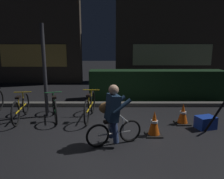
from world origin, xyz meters
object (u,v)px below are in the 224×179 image
object	(u,v)px
blue_crate	(206,122)
closed_umbrella	(215,116)
parked_bike_left_mid	(21,108)
parked_bike_center_right	(90,106)
street_post	(45,72)
traffic_cone_near	(154,124)
traffic_cone_far	(183,114)
parked_bike_center_left	(55,107)
cyclist	(113,115)

from	to	relation	value
blue_crate	closed_umbrella	world-z (taller)	closed_umbrella
parked_bike_left_mid	parked_bike_center_right	bearing A→B (deg)	-93.93
blue_crate	closed_umbrella	size ratio (longest dim) A/B	0.52
parked_bike_left_mid	street_post	bearing A→B (deg)	-71.62
parked_bike_center_right	traffic_cone_near	world-z (taller)	parked_bike_center_right
traffic_cone_near	traffic_cone_far	bearing A→B (deg)	39.37
parked_bike_left_mid	traffic_cone_near	world-z (taller)	parked_bike_left_mid
parked_bike_left_mid	traffic_cone_far	bearing A→B (deg)	-100.55
blue_crate	parked_bike_left_mid	bearing A→B (deg)	172.51
parked_bike_center_left	parked_bike_center_right	distance (m)	0.96
parked_bike_center_left	traffic_cone_far	world-z (taller)	parked_bike_center_left
street_post	traffic_cone_near	world-z (taller)	street_post
parked_bike_center_right	traffic_cone_far	bearing A→B (deg)	-95.37
parked_bike_center_left	street_post	bearing A→B (deg)	32.42
closed_umbrella	traffic_cone_far	bearing A→B (deg)	138.50
street_post	parked_bike_center_right	xyz separation A→B (m)	(1.23, -0.20, -0.92)
parked_bike_center_right	blue_crate	bearing A→B (deg)	-99.96
parked_bike_left_mid	traffic_cone_near	bearing A→B (deg)	-113.19
parked_bike_center_left	parked_bike_left_mid	bearing A→B (deg)	75.61
traffic_cone_near	blue_crate	bearing A→B (deg)	16.82
traffic_cone_near	traffic_cone_far	xyz separation A→B (m)	(0.87, 0.71, -0.02)
parked_bike_center_left	traffic_cone_far	bearing A→B (deg)	-114.42
street_post	closed_umbrella	world-z (taller)	street_post
street_post	closed_umbrella	bearing A→B (deg)	-15.39
parked_bike_left_mid	parked_bike_center_right	size ratio (longest dim) A/B	0.94
parked_bike_center_right	traffic_cone_far	xyz separation A→B (m)	(2.41, -0.39, -0.09)
street_post	closed_umbrella	size ratio (longest dim) A/B	2.98
blue_crate	parked_bike_center_left	bearing A→B (deg)	169.95
street_post	parked_bike_left_mid	distance (m)	1.16
parked_bike_center_right	closed_umbrella	world-z (taller)	closed_umbrella
traffic_cone_near	traffic_cone_far	world-z (taller)	traffic_cone_near
parked_bike_left_mid	cyclist	xyz separation A→B (m)	(2.45, -1.45, 0.30)
parked_bike_left_mid	closed_umbrella	bearing A→B (deg)	-106.70
parked_bike_center_left	traffic_cone_near	size ratio (longest dim) A/B	2.57
blue_crate	closed_umbrella	xyz separation A→B (m)	(0.09, -0.25, 0.24)
parked_bike_left_mid	cyclist	size ratio (longest dim) A/B	1.24
street_post	cyclist	xyz separation A→B (m)	(1.84, -1.73, -0.64)
parked_bike_center_left	traffic_cone_near	bearing A→B (deg)	-131.57
traffic_cone_far	closed_umbrella	bearing A→B (deg)	-46.05
parked_bike_center_left	closed_umbrella	world-z (taller)	closed_umbrella
parked_bike_center_left	cyclist	world-z (taller)	cyclist
parked_bike_center_left	blue_crate	world-z (taller)	parked_bike_center_left
parked_bike_left_mid	parked_bike_center_left	bearing A→B (deg)	-92.59
parked_bike_center_right	closed_umbrella	size ratio (longest dim) A/B	1.93
street_post	closed_umbrella	xyz separation A→B (m)	(4.18, -1.15, -0.88)
parked_bike_left_mid	blue_crate	xyz separation A→B (m)	(4.70, -0.62, -0.18)
street_post	cyclist	bearing A→B (deg)	-43.23
traffic_cone_near	blue_crate	xyz separation A→B (m)	(1.32, 0.40, -0.12)
street_post	closed_umbrella	distance (m)	4.42
closed_umbrella	street_post	bearing A→B (deg)	169.16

